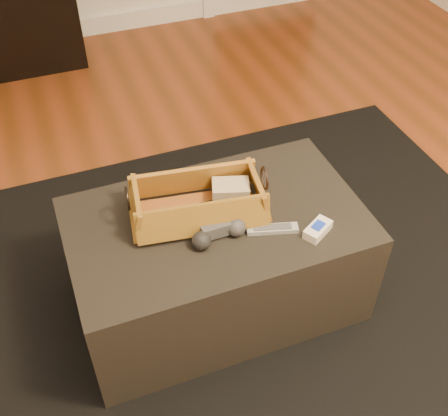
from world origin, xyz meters
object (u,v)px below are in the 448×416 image
object	(u,v)px
wicker_basket	(198,203)
silver_remote	(272,229)
game_controller	(217,231)
tv_remote	(192,213)
cream_gadget	(318,229)
ottoman	(217,260)

from	to	relation	value
wicker_basket	silver_remote	world-z (taller)	wicker_basket
wicker_basket	game_controller	bearing A→B (deg)	-80.54
tv_remote	game_controller	distance (m)	0.12
silver_remote	cream_gadget	distance (m)	0.15
wicker_basket	silver_remote	bearing A→B (deg)	-38.38
wicker_basket	game_controller	distance (m)	0.13
tv_remote	cream_gadget	bearing A→B (deg)	-27.91
game_controller	silver_remote	size ratio (longest dim) A/B	1.13
tv_remote	wicker_basket	world-z (taller)	wicker_basket
game_controller	cream_gadget	xyz separation A→B (m)	(0.31, -0.10, -0.01)
wicker_basket	cream_gadget	distance (m)	0.40
tv_remote	silver_remote	distance (m)	0.27
ottoman	cream_gadget	xyz separation A→B (m)	(0.28, -0.18, 0.23)
ottoman	game_controller	world-z (taller)	game_controller
ottoman	game_controller	size ratio (longest dim) A/B	5.15
wicker_basket	cream_gadget	xyz separation A→B (m)	(0.33, -0.22, -0.04)
ottoman	cream_gadget	bearing A→B (deg)	-32.45
wicker_basket	cream_gadget	bearing A→B (deg)	-33.64
tv_remote	cream_gadget	world-z (taller)	tv_remote
tv_remote	cream_gadget	distance (m)	0.41
ottoman	cream_gadget	distance (m)	0.41
silver_remote	cream_gadget	bearing A→B (deg)	-25.31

